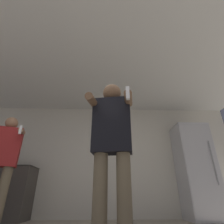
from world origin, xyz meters
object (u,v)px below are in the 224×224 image
at_px(refrigerator, 196,169).
at_px(bottle_tall_gin, 5,160).
at_px(person_man_side, 2,159).
at_px(person_woman_foreground, 112,142).

distance_m(refrigerator, bottle_tall_gin, 4.13).
bearing_deg(refrigerator, person_man_side, -165.45).
xyz_separation_m(bottle_tall_gin, person_man_side, (0.47, -0.93, -0.15)).
height_order(bottle_tall_gin, person_woman_foreground, person_woman_foreground).
distance_m(refrigerator, person_man_side, 3.78).
bearing_deg(bottle_tall_gin, person_man_side, -63.03).
xyz_separation_m(refrigerator, person_woman_foreground, (-1.89, -2.06, -0.01)).
distance_m(bottle_tall_gin, person_man_side, 1.06).
bearing_deg(refrigerator, person_woman_foreground, -132.53).
relative_size(refrigerator, bottle_tall_gin, 5.81).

